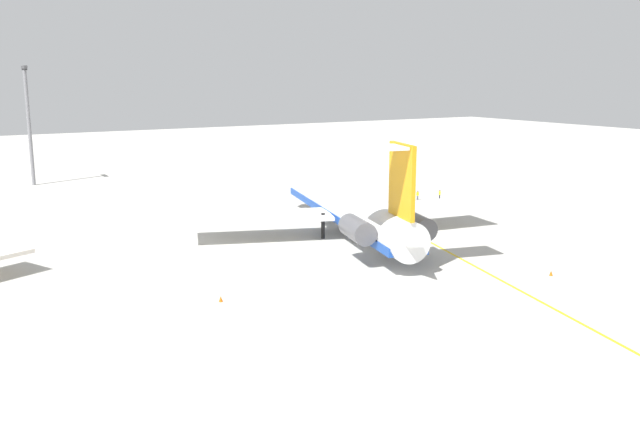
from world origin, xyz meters
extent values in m
plane|color=#B7B5AD|center=(0.00, 0.00, 0.00)|extent=(385.53, 385.53, 0.00)
cylinder|color=white|center=(3.27, 5.60, 3.77)|extent=(42.23, 14.48, 4.52)
cone|color=white|center=(23.85, 0.56, 3.77)|extent=(5.61, 5.34, 4.34)
cone|color=white|center=(-17.30, 10.65, 4.17)|extent=(7.32, 5.30, 3.84)
cube|color=#19429E|center=(3.27, 5.60, 2.75)|extent=(41.34, 14.34, 0.99)
cube|color=white|center=(6.97, 16.72, 2.98)|extent=(13.02, 20.11, 0.45)
cube|color=white|center=(1.41, -5.96, 2.98)|extent=(9.54, 19.61, 0.45)
cylinder|color=#515156|center=(-10.04, 12.61, 4.11)|extent=(6.11, 3.89, 2.62)
cube|color=white|center=(-10.22, 11.85, 4.11)|extent=(3.64, 2.21, 0.54)
cylinder|color=#515156|center=(-11.77, 5.55, 4.11)|extent=(6.11, 3.89, 2.62)
cube|color=white|center=(-11.58, 6.31, 4.11)|extent=(3.64, 2.21, 0.54)
cube|color=orange|center=(-14.56, 9.97, 10.03)|extent=(6.05, 1.90, 8.00)
cube|color=white|center=(-14.15, 13.61, 13.71)|extent=(5.68, 7.41, 0.32)
cube|color=white|center=(-15.88, 6.57, 13.71)|extent=(5.68, 7.41, 0.32)
cylinder|color=black|center=(15.85, 2.52, 1.71)|extent=(0.50, 0.50, 3.43)
cylinder|color=black|center=(2.76, 9.45, 1.71)|extent=(0.50, 0.50, 3.43)
cylinder|color=black|center=(1.04, 2.43, 1.71)|extent=(0.50, 0.50, 3.43)
cylinder|color=black|center=(18.50, -18.76, 0.41)|extent=(0.10, 0.10, 0.81)
cylinder|color=black|center=(18.40, -18.86, 0.41)|extent=(0.10, 0.10, 0.81)
cylinder|color=yellow|center=(18.45, -18.81, 1.14)|extent=(0.27, 0.27, 0.64)
sphere|color=#8C6647|center=(18.45, -18.81, 1.58)|extent=(0.25, 0.25, 0.25)
cylinder|color=yellow|center=(18.57, -18.68, 1.17)|extent=(0.07, 0.07, 0.55)
cylinder|color=yellow|center=(18.33, -18.94, 1.17)|extent=(0.07, 0.07, 0.55)
cylinder|color=black|center=(17.28, -22.77, 0.40)|extent=(0.10, 0.10, 0.80)
cylinder|color=black|center=(17.42, -22.76, 0.40)|extent=(0.10, 0.10, 0.80)
cylinder|color=yellow|center=(17.35, -22.76, 1.11)|extent=(0.27, 0.27, 0.63)
sphere|color=#8C6647|center=(17.35, -22.76, 1.55)|extent=(0.25, 0.25, 0.25)
cylinder|color=yellow|center=(17.17, -22.77, 1.14)|extent=(0.07, 0.07, 0.54)
cylinder|color=yellow|center=(17.52, -22.75, 1.14)|extent=(0.07, 0.07, 0.54)
cone|color=#EA590F|center=(-24.27, -2.91, 0.28)|extent=(0.40, 0.40, 0.55)
cone|color=#EA590F|center=(-14.23, 30.91, 0.28)|extent=(0.40, 0.40, 0.55)
cube|color=gold|center=(3.27, -3.81, 0.00)|extent=(93.61, 24.61, 0.01)
cylinder|color=slate|center=(69.89, 35.19, 11.02)|extent=(0.70, 0.70, 22.05)
cube|color=#424244|center=(69.89, 35.19, 22.55)|extent=(4.00, 0.60, 0.60)
cube|color=#2D2D30|center=(68.39, 35.19, 22.20)|extent=(0.70, 0.50, 0.44)
cube|color=#2D2D30|center=(71.39, 35.19, 22.20)|extent=(0.70, 0.50, 0.44)
camera|label=1|loc=(-72.51, 54.43, 21.16)|focal=38.50mm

